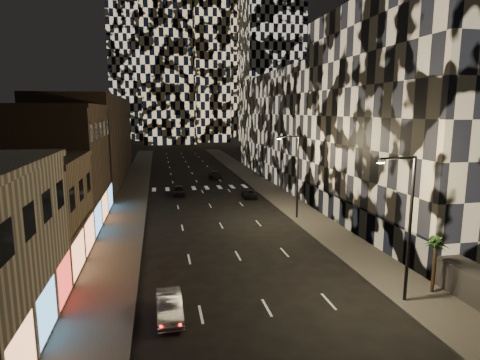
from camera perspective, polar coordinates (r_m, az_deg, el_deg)
name	(u,v)px	position (r m, az deg, el deg)	size (l,w,h in m)	color
sidewalk_left	(134,190)	(62.03, -14.90, -1.37)	(4.00, 120.00, 0.15)	#47443F
sidewalk_right	(263,185)	(63.96, 3.27, -0.72)	(4.00, 120.00, 0.15)	#47443F
curb_left	(148,189)	(61.93, -12.96, -1.30)	(0.20, 120.00, 0.15)	#4C4C47
curb_right	(250,185)	(63.47, 1.44, -0.79)	(0.20, 120.00, 0.15)	#4C4C47
retail_tan	(12,216)	(34.50, -29.67, -4.50)	(10.00, 10.00, 8.00)	#866E50
retail_brown	(52,167)	(45.98, -25.13, 1.69)	(10.00, 15.00, 12.00)	brown
retail_filler_left	(92,140)	(71.79, -20.31, 5.42)	(10.00, 40.00, 14.00)	brown
midrise_right	(428,119)	(43.90, 25.23, 7.90)	(16.00, 25.00, 22.00)	#232326
midrise_base	(351,216)	(41.10, 15.57, -5.00)	(0.60, 25.00, 3.00)	#383838
midrise_filler_right	(308,126)	(72.69, 9.63, 7.51)	(16.00, 40.00, 18.00)	#232326
tower_right_mid	(271,2)	(156.22, 4.50, 23.97)	(20.00, 20.00, 100.00)	black
tower_center_low	(166,7)	(155.02, -10.52, 23.00)	(18.00, 18.00, 95.00)	black
streetlight_near	(407,219)	(26.12, 22.64, -5.16)	(2.55, 0.25, 9.00)	black
streetlight_far	(296,171)	(43.75, 7.92, 1.31)	(2.55, 0.25, 9.00)	black
car_silver_parked	(169,306)	(24.47, -10.01, -17.29)	(1.43, 4.09, 1.35)	#A5A5AA
car_dark_midlane	(179,191)	(56.96, -8.67, -1.49)	(1.64, 4.08, 1.39)	black
car_dark_oncoming	(215,174)	(70.78, -3.57, 0.81)	(1.92, 4.73, 1.37)	black
car_dark_rightlane	(250,194)	(54.57, 1.45, -2.05)	(1.77, 3.83, 1.06)	black
palm_tree	(436,247)	(28.79, 26.08, -8.50)	(1.89, 1.87, 3.71)	#47331E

